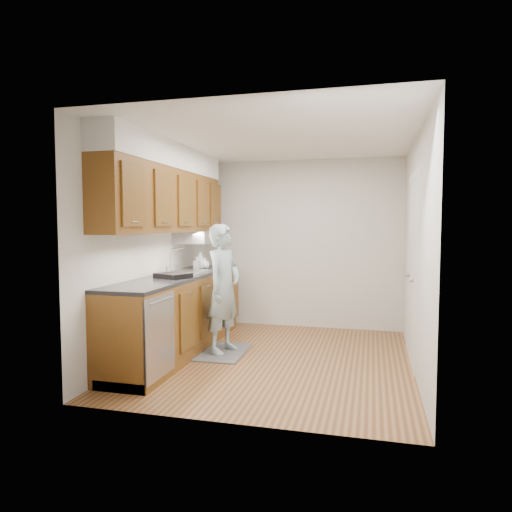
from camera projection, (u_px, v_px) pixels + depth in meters
The scene contains 15 objects.
floor at pixel (276, 359), 5.24m from camera, with size 3.50×3.50×0.00m, color #8E5F36.
ceiling at pixel (276, 138), 5.06m from camera, with size 3.50×3.50×0.00m, color white.
wall_left at pixel (155, 249), 5.52m from camera, with size 0.02×3.50×2.50m, color beige.
wall_right at pixel (416, 253), 4.78m from camera, with size 0.02×3.50×2.50m, color beige.
wall_back at pixel (300, 244), 6.84m from camera, with size 3.00×0.02×2.50m, color beige.
counter at pixel (178, 312), 5.50m from camera, with size 0.64×2.80×1.30m.
upper_cabinets at pixel (168, 191), 5.47m from camera, with size 0.47×2.80×1.21m.
closet_door at pixel (412, 271), 5.09m from camera, with size 0.02×1.22×2.05m, color white.
floor_mat at pixel (224, 352), 5.50m from camera, with size 0.51×0.87×0.02m, color slate.
person at pixel (224, 280), 5.43m from camera, with size 0.61×0.41×1.74m, color #8DA5AB.
soap_bottle_a at pixel (200, 259), 6.20m from camera, with size 0.10×0.10×0.26m, color white.
soap_bottle_b at pixel (197, 263), 6.09m from camera, with size 0.08×0.08×0.17m, color white.
soap_bottle_c at pixel (205, 263), 6.22m from camera, with size 0.12×0.12×0.16m, color white.
steel_can at pixel (198, 266), 6.03m from camera, with size 0.07×0.07×0.12m, color #A5A5AA.
dish_rack at pixel (173, 275), 5.16m from camera, with size 0.35×0.29×0.06m, color black.
Camera 1 is at (1.05, -5.04, 1.55)m, focal length 32.00 mm.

